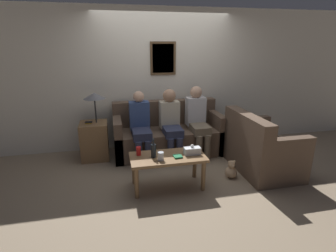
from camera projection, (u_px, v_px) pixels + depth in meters
name	position (u px, v px, depth m)	size (l,w,h in m)	color
ground_plane	(174.00, 162.00, 4.53)	(16.00, 16.00, 0.00)	gray
wall_back	(163.00, 80.00, 5.00)	(9.00, 0.08, 2.60)	silver
couch_main	(168.00, 135.00, 4.88)	(1.96, 0.82, 0.94)	brown
couch_side	(260.00, 150.00, 4.19)	(0.82, 1.23, 0.94)	brown
coffee_table	(168.00, 161.00, 3.65)	(1.04, 0.51, 0.48)	olive
side_table_with_lamp	(95.00, 137.00, 4.59)	(0.47, 0.46, 1.18)	olive
wine_bottle	(153.00, 150.00, 3.55)	(0.07, 0.07, 0.27)	black
drinking_glass	(161.00, 156.00, 3.48)	(0.08, 0.08, 0.11)	silver
book_stack	(178.00, 156.00, 3.58)	(0.12, 0.13, 0.02)	#237547
soda_can	(139.00, 151.00, 3.63)	(0.07, 0.07, 0.12)	red
tissue_box	(192.00, 151.00, 3.67)	(0.23, 0.12, 0.14)	silver
person_left	(140.00, 124.00, 4.47)	(0.34, 0.66, 1.19)	#2D334C
person_middle	(171.00, 121.00, 4.58)	(0.34, 0.63, 1.21)	#2D334C
person_right	(198.00, 118.00, 4.72)	(0.34, 0.65, 1.24)	#756651
teddy_bear	(231.00, 170.00, 3.98)	(0.18, 0.18, 0.28)	tan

